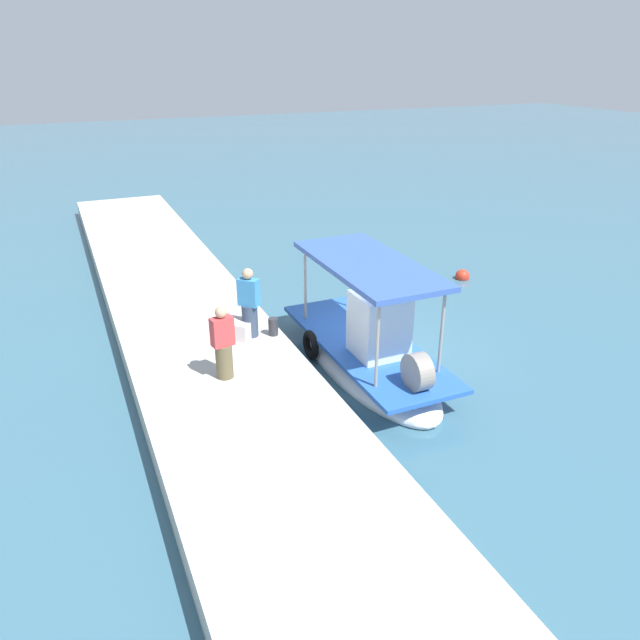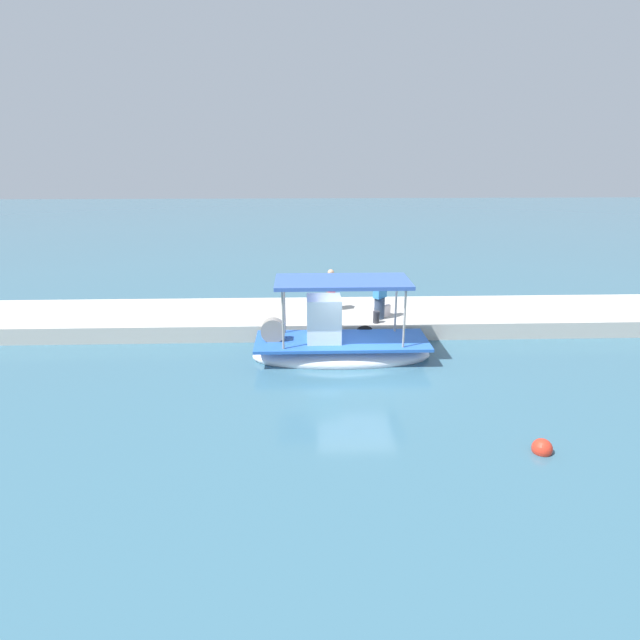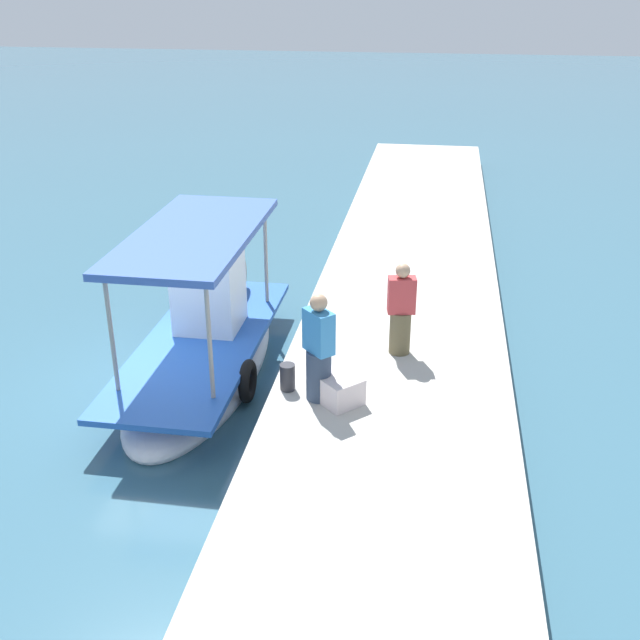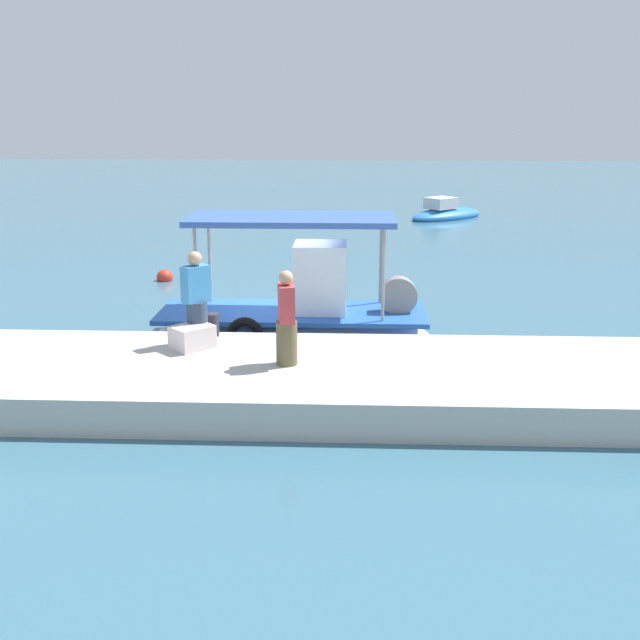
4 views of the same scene
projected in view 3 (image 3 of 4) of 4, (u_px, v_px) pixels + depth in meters
ground_plane at (168, 382)px, 13.45m from camera, size 120.00×120.00×0.00m
dock_quay at (394, 385)px, 12.75m from camera, size 36.00×3.78×0.61m
main_fishing_boat at (204, 347)px, 13.66m from camera, size 5.93×2.16×3.03m
fisherman_near_bollard at (401, 313)px, 12.86m from camera, size 0.42×0.50×1.63m
fisherman_by_crate at (319, 352)px, 11.43m from camera, size 0.55×0.55×1.74m
mooring_bollard at (288, 377)px, 11.91m from camera, size 0.24×0.24×0.44m
cargo_crate at (338, 389)px, 11.59m from camera, size 0.88×0.89×0.43m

